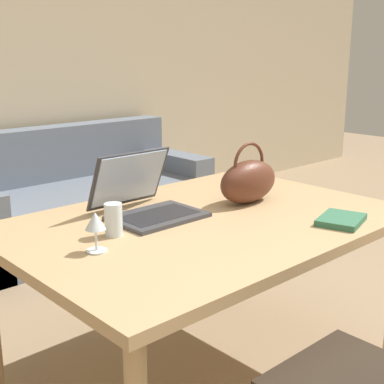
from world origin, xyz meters
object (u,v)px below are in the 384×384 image
(laptop, at_px, (143,198))
(drinking_glass, at_px, (113,220))
(couch, at_px, (80,202))
(wine_glass, at_px, (95,224))
(handbag, at_px, (248,181))

(laptop, xyz_separation_m, drinking_glass, (-0.24, -0.14, -0.01))
(couch, height_order, laptop, laptop)
(wine_glass, distance_m, handbag, 0.81)
(couch, relative_size, drinking_glass, 15.76)
(couch, xyz_separation_m, handbag, (-0.28, -1.88, 0.54))
(couch, distance_m, wine_glass, 2.29)
(laptop, xyz_separation_m, wine_glass, (-0.37, -0.23, 0.03))
(handbag, bearing_deg, laptop, 158.64)
(drinking_glass, bearing_deg, couch, 62.62)
(laptop, relative_size, drinking_glass, 3.10)
(drinking_glass, xyz_separation_m, handbag, (0.68, -0.03, 0.04))
(couch, distance_m, handbag, 1.98)
(wine_glass, bearing_deg, drinking_glass, 34.87)
(drinking_glass, bearing_deg, laptop, 30.07)
(drinking_glass, height_order, handbag, handbag)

